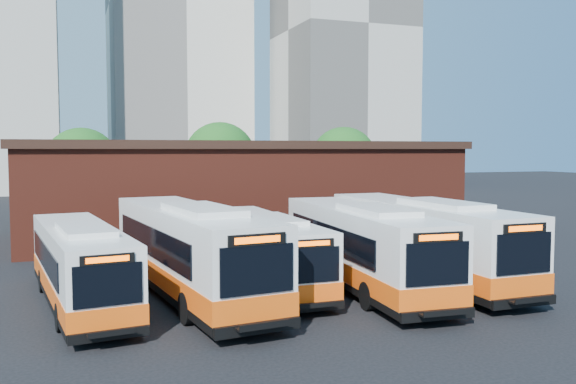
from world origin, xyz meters
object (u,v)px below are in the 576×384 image
object	(u,v)px
bus_west	(190,254)
bus_east	(422,242)
transit_worker	(404,288)
bus_mideast	(361,249)
bus_farwest	(80,268)
bus_midwest	(265,253)

from	to	relation	value
bus_west	bus_east	size ratio (longest dim) A/B	1.03
bus_west	transit_worker	distance (m)	8.47
bus_east	transit_worker	bearing A→B (deg)	-128.74
bus_mideast	transit_worker	size ratio (longest dim) A/B	7.16
bus_mideast	bus_east	size ratio (longest dim) A/B	0.98
bus_farwest	transit_worker	bearing A→B (deg)	-32.24
bus_mideast	bus_east	xyz separation A→B (m)	(3.35, 0.54, 0.04)
bus_west	bus_mideast	bearing A→B (deg)	-13.43
bus_farwest	transit_worker	size ratio (longest dim) A/B	6.33
bus_west	bus_east	bearing A→B (deg)	-8.42
transit_worker	bus_east	bearing A→B (deg)	-50.39
transit_worker	bus_farwest	bearing A→B (deg)	52.60
bus_east	bus_mideast	bearing A→B (deg)	-171.27
bus_midwest	transit_worker	world-z (taller)	bus_midwest
bus_west	bus_midwest	bearing A→B (deg)	7.76
bus_midwest	bus_east	xyz separation A→B (m)	(7.10, -1.18, 0.25)
bus_farwest	bus_west	size ratio (longest dim) A/B	0.84
bus_midwest	bus_east	bearing A→B (deg)	-9.25
bus_farwest	bus_east	world-z (taller)	bus_east
bus_farwest	bus_midwest	size ratio (longest dim) A/B	1.02
bus_farwest	bus_east	distance (m)	14.66
bus_mideast	bus_east	world-z (taller)	bus_east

